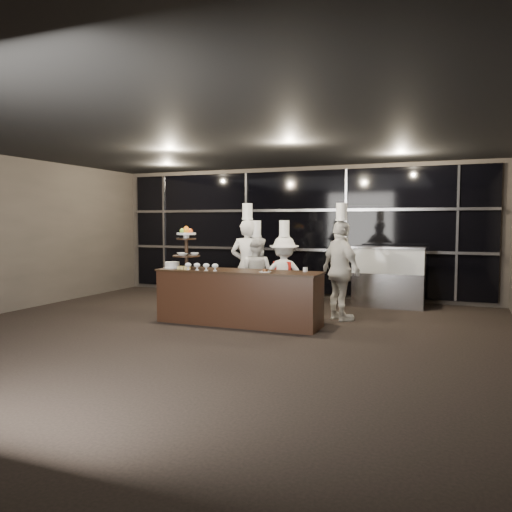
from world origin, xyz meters
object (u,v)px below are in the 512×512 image
at_px(chef_b, 256,274).
at_px(buffet_counter, 238,297).
at_px(display_case, 389,273).
at_px(chef_c, 284,275).
at_px(display_stand, 186,245).
at_px(chef_d, 341,270).
at_px(layer_cake, 172,265).
at_px(chef_a, 247,265).

bearing_deg(chef_b, buffet_counter, -84.37).
relative_size(display_case, chef_b, 0.81).
bearing_deg(display_case, chef_c, -137.03).
xyz_separation_m(buffet_counter, display_case, (2.14, 2.74, 0.22)).
relative_size(display_stand, chef_d, 0.36).
height_order(buffet_counter, chef_d, chef_d).
height_order(display_stand, display_case, display_stand).
bearing_deg(chef_b, layer_cake, -136.31).
distance_m(display_stand, chef_c, 1.92).
xyz_separation_m(display_case, chef_b, (-2.25, -1.68, 0.06)).
bearing_deg(layer_cake, chef_a, 47.30).
height_order(buffet_counter, chef_a, chef_a).
bearing_deg(layer_cake, display_case, 39.30).
bearing_deg(chef_a, display_stand, -125.39).
xyz_separation_m(display_stand, display_case, (3.14, 2.74, -0.65)).
bearing_deg(display_case, buffet_counter, -128.04).
xyz_separation_m(chef_c, chef_d, (1.11, -0.16, 0.15)).
height_order(buffet_counter, chef_c, chef_c).
bearing_deg(chef_b, chef_a, -170.10).
height_order(layer_cake, chef_d, chef_d).
xyz_separation_m(display_stand, chef_a, (0.73, 1.03, -0.42)).
bearing_deg(buffet_counter, chef_d, 32.63).
distance_m(buffet_counter, chef_a, 1.16).
bearing_deg(chef_a, buffet_counter, -75.39).
xyz_separation_m(chef_b, chef_d, (1.64, -0.07, 0.15)).
bearing_deg(layer_cake, chef_d, 20.26).
xyz_separation_m(display_stand, chef_b, (0.90, 1.06, -0.59)).
bearing_deg(display_case, chef_a, -144.67).
relative_size(chef_b, chef_c, 1.00).
relative_size(buffet_counter, layer_cake, 9.47).
bearing_deg(display_stand, buffet_counter, 0.01).
height_order(layer_cake, chef_c, chef_c).
distance_m(layer_cake, chef_c, 2.08).
distance_m(chef_c, chef_d, 1.13).
relative_size(display_stand, chef_b, 0.42).
height_order(layer_cake, display_case, display_case).
bearing_deg(chef_c, chef_d, -8.16).
bearing_deg(chef_b, display_stand, -130.23).
height_order(display_case, chef_c, chef_c).
relative_size(display_stand, chef_a, 0.36).
distance_m(chef_a, chef_c, 0.73).
height_order(display_stand, chef_c, chef_c).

